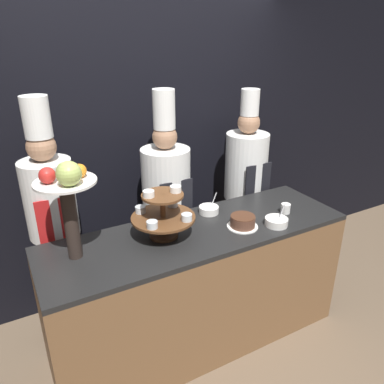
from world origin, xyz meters
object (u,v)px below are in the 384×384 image
at_px(fruit_pedestal, 68,193).
at_px(chef_center_right, 245,182).
at_px(serving_bowl_far, 209,210).
at_px(chef_left, 53,218).
at_px(tiered_stand, 163,213).
at_px(serving_bowl_near, 276,222).
at_px(chef_center_left, 167,199).
at_px(cake_round, 243,222).
at_px(cup_white, 286,208).

bearing_deg(fruit_pedestal, chef_center_right, 16.79).
bearing_deg(serving_bowl_far, chef_left, 161.77).
height_order(tiered_stand, serving_bowl_near, tiered_stand).
bearing_deg(chef_center_left, tiered_stand, -117.14).
relative_size(tiered_stand, chef_center_left, 0.23).
xyz_separation_m(tiered_stand, serving_bowl_far, (0.44, 0.15, -0.15)).
distance_m(tiered_stand, serving_bowl_near, 0.81).
xyz_separation_m(cake_round, serving_bowl_far, (-0.09, 0.30, -0.01)).
height_order(fruit_pedestal, serving_bowl_far, fruit_pedestal).
distance_m(fruit_pedestal, cake_round, 1.19).
bearing_deg(serving_bowl_far, chef_center_left, 118.06).
relative_size(chef_left, chef_center_left, 1.01).
distance_m(cake_round, chef_left, 1.33).
relative_size(serving_bowl_near, serving_bowl_far, 1.05).
bearing_deg(serving_bowl_far, chef_center_right, 30.47).
distance_m(fruit_pedestal, chef_center_left, 1.05).
xyz_separation_m(tiered_stand, chef_left, (-0.62, 0.50, -0.11)).
distance_m(serving_bowl_near, serving_bowl_far, 0.51).
distance_m(cake_round, serving_bowl_near, 0.24).
bearing_deg(cake_round, serving_bowl_far, 106.98).
bearing_deg(cup_white, tiered_stand, 172.54).
height_order(serving_bowl_far, chef_left, chef_left).
xyz_separation_m(fruit_pedestal, cake_round, (1.11, -0.17, -0.39)).
xyz_separation_m(tiered_stand, cake_round, (0.54, -0.15, -0.13)).
height_order(fruit_pedestal, cup_white, fruit_pedestal).
height_order(chef_left, chef_center_right, chef_left).
bearing_deg(fruit_pedestal, chef_center_left, 30.36).
xyz_separation_m(serving_bowl_far, chef_center_left, (-0.19, 0.35, -0.01)).
relative_size(tiered_stand, cup_white, 5.81).
bearing_deg(serving_bowl_near, cake_round, 157.22).
relative_size(cake_round, cup_white, 2.98).
relative_size(cake_round, chef_center_right, 0.12).
bearing_deg(tiered_stand, serving_bowl_near, -17.78).
height_order(tiered_stand, cup_white, tiered_stand).
distance_m(tiered_stand, cake_round, 0.57).
height_order(cake_round, chef_left, chef_left).
relative_size(serving_bowl_far, chef_left, 0.08).
bearing_deg(chef_center_right, serving_bowl_near, -110.46).
bearing_deg(fruit_pedestal, cup_white, -5.28).
height_order(fruit_pedestal, chef_center_left, chef_center_left).
bearing_deg(chef_center_right, chef_center_left, 179.99).
height_order(chef_center_left, chef_center_right, chef_center_left).
bearing_deg(cup_white, serving_bowl_far, 151.30).
bearing_deg(cake_round, chef_left, 150.53).
xyz_separation_m(serving_bowl_near, chef_center_right, (0.28, 0.75, -0.02)).
bearing_deg(serving_bowl_near, serving_bowl_far, 128.57).
relative_size(serving_bowl_far, chef_center_right, 0.09).
relative_size(serving_bowl_near, chef_center_right, 0.09).
height_order(tiered_stand, chef_center_left, chef_center_left).
xyz_separation_m(fruit_pedestal, chef_center_right, (1.61, 0.49, -0.42)).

